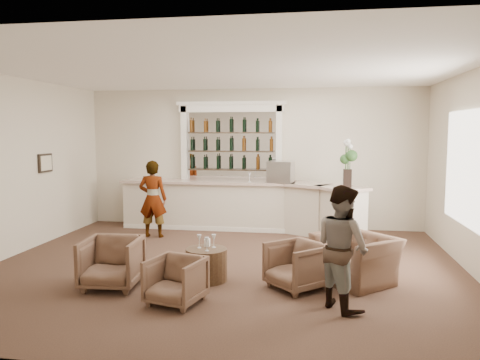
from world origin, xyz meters
name	(u,v)px	position (x,y,z in m)	size (l,w,h in m)	color
ground	(224,267)	(0.00, 0.00, 0.00)	(8.00, 8.00, 0.00)	brown
room_shell	(240,129)	(0.16, 0.71, 2.34)	(8.04, 7.02, 3.32)	beige
bar_counter	(242,206)	(-0.16, 3.00, 0.57)	(5.72, 1.80, 1.14)	beige
back_bar_alcove	(231,142)	(-0.50, 3.41, 2.03)	(2.64, 0.25, 3.00)	white
cocktail_table	(206,264)	(-0.13, -0.72, 0.25)	(0.64, 0.64, 0.50)	#4E3922
sommelier	(153,199)	(-1.97, 2.01, 0.84)	(0.61, 0.40, 1.68)	gray
guest	(342,247)	(1.86, -1.53, 0.81)	(0.79, 0.61, 1.62)	gray
armchair_left	(112,263)	(-1.44, -1.26, 0.37)	(0.80, 0.82, 0.75)	brown
armchair_center	(176,281)	(-0.32, -1.74, 0.31)	(0.67, 0.69, 0.63)	brown
armchair_right	(297,266)	(1.26, -0.88, 0.34)	(0.73, 0.76, 0.69)	brown
armchair_far	(356,259)	(2.14, -0.42, 0.36)	(1.11, 0.97, 0.72)	brown
espresso_machine	(281,172)	(0.72, 2.95, 1.38)	(0.55, 0.46, 0.49)	#BBBBC0
flower_vase	(348,160)	(2.16, 2.31, 1.70)	(0.26, 0.26, 0.99)	black
wine_glass_bar_left	(250,177)	(0.01, 2.96, 1.25)	(0.07, 0.07, 0.21)	white
wine_glass_bar_right	(276,178)	(0.62, 3.02, 1.25)	(0.07, 0.07, 0.21)	white
wine_glass_tbl_a	(199,241)	(-0.25, -0.69, 0.60)	(0.07, 0.07, 0.21)	white
wine_glass_tbl_b	(214,241)	(-0.03, -0.64, 0.60)	(0.07, 0.07, 0.21)	white
wine_glass_tbl_c	(207,244)	(-0.09, -0.85, 0.60)	(0.07, 0.07, 0.21)	white
napkin_holder	(207,243)	(-0.15, -0.58, 0.56)	(0.08, 0.08, 0.12)	white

